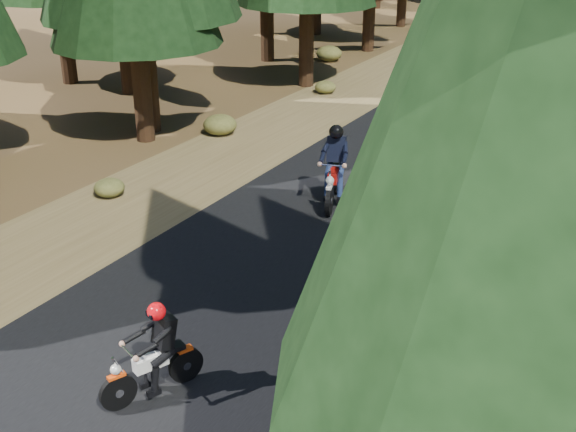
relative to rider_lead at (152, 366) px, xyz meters
The scene contains 6 objects.
ground 2.57m from the rider_lead, 93.93° to the left, with size 120.00×120.00×0.00m, color #49381A.
road 7.53m from the rider_lead, 91.32° to the left, with size 6.00×100.00×0.01m, color black.
shoulder_l 8.92m from the rider_lead, 122.41° to the left, with size 3.20×100.00×0.01m, color brown.
understory_shrubs 10.62m from the rider_lead, 85.95° to the left, with size 15.36×30.76×0.64m.
rider_lead is the anchor object (origin of this frame).
rider_follow 7.27m from the rider_lead, 96.68° to the left, with size 1.18×2.06×1.76m.
Camera 1 is at (5.79, -8.61, 6.33)m, focal length 45.00 mm.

